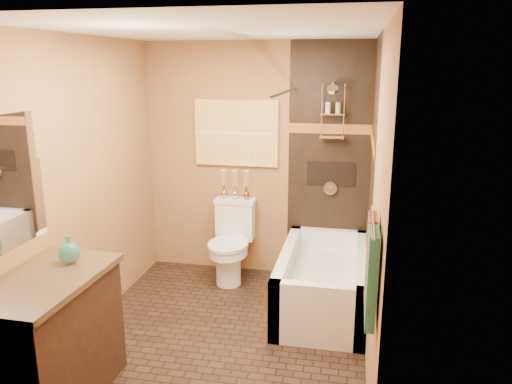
% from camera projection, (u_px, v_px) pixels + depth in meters
% --- Properties ---
extents(floor, '(3.00, 3.00, 0.00)m').
position_uv_depth(floor, '(221.00, 338.00, 4.23)').
color(floor, black).
rests_on(floor, ground).
extents(wall_left, '(0.02, 3.00, 2.50)m').
position_uv_depth(wall_left, '(80.00, 189.00, 4.16)').
color(wall_left, '#A3733F').
rests_on(wall_left, floor).
extents(wall_right, '(0.02, 3.00, 2.50)m').
position_uv_depth(wall_right, '(375.00, 205.00, 3.69)').
color(wall_right, '#A3733F').
rests_on(wall_right, floor).
extents(wall_back, '(2.40, 0.02, 2.50)m').
position_uv_depth(wall_back, '(256.00, 161.00, 5.35)').
color(wall_back, '#A3733F').
rests_on(wall_back, floor).
extents(wall_front, '(2.40, 0.02, 2.50)m').
position_uv_depth(wall_front, '(137.00, 272.00, 2.50)').
color(wall_front, '#A3733F').
rests_on(wall_front, floor).
extents(ceiling, '(3.00, 3.00, 0.00)m').
position_uv_depth(ceiling, '(215.00, 30.00, 3.61)').
color(ceiling, silver).
rests_on(ceiling, wall_back).
extents(alcove_tile_back, '(0.85, 0.01, 2.50)m').
position_uv_depth(alcove_tile_back, '(329.00, 164.00, 5.18)').
color(alcove_tile_back, black).
rests_on(alcove_tile_back, wall_back).
extents(alcove_tile_right, '(0.01, 1.50, 2.50)m').
position_uv_depth(alcove_tile_right, '(371.00, 182.00, 4.40)').
color(alcove_tile_right, black).
rests_on(alcove_tile_right, wall_right).
extents(mosaic_band_back, '(0.85, 0.01, 0.10)m').
position_uv_depth(mosaic_band_back, '(330.00, 129.00, 5.08)').
color(mosaic_band_back, '#97511B').
rests_on(mosaic_band_back, alcove_tile_back).
extents(mosaic_band_right, '(0.01, 1.50, 0.10)m').
position_uv_depth(mosaic_band_right, '(372.00, 140.00, 4.31)').
color(mosaic_band_right, '#97511B').
rests_on(mosaic_band_right, alcove_tile_right).
extents(alcove_niche, '(0.50, 0.01, 0.25)m').
position_uv_depth(alcove_niche, '(331.00, 174.00, 5.20)').
color(alcove_niche, black).
rests_on(alcove_niche, alcove_tile_back).
extents(shower_fixtures, '(0.24, 0.33, 1.16)m').
position_uv_depth(shower_fixtures, '(332.00, 126.00, 4.97)').
color(shower_fixtures, silver).
rests_on(shower_fixtures, floor).
extents(curtain_rod, '(0.03, 1.55, 0.03)m').
position_uv_depth(curtain_rod, '(284.00, 92.00, 4.36)').
color(curtain_rod, silver).
rests_on(curtain_rod, wall_back).
extents(towel_bar, '(0.02, 0.55, 0.02)m').
position_uv_depth(towel_bar, '(372.00, 221.00, 2.65)').
color(towel_bar, silver).
rests_on(towel_bar, wall_right).
extents(towel_teal, '(0.05, 0.22, 0.52)m').
position_uv_depth(towel_teal, '(372.00, 278.00, 2.60)').
color(towel_teal, '#1E655D').
rests_on(towel_teal, towel_bar).
extents(towel_rust, '(0.05, 0.22, 0.52)m').
position_uv_depth(towel_rust, '(371.00, 260.00, 2.84)').
color(towel_rust, maroon).
rests_on(towel_rust, towel_bar).
extents(sunset_painting, '(0.90, 0.04, 0.70)m').
position_uv_depth(sunset_painting, '(236.00, 133.00, 5.29)').
color(sunset_painting, gold).
rests_on(sunset_painting, wall_back).
extents(bathtub, '(0.80, 1.50, 0.55)m').
position_uv_depth(bathtub, '(323.00, 285.00, 4.74)').
color(bathtub, white).
rests_on(bathtub, floor).
extents(toilet, '(0.43, 0.63, 0.85)m').
position_uv_depth(toilet, '(231.00, 241.00, 5.31)').
color(toilet, white).
rests_on(toilet, floor).
extents(vanity, '(0.66, 1.05, 0.92)m').
position_uv_depth(vanity, '(48.00, 340.00, 3.35)').
color(vanity, black).
rests_on(vanity, floor).
extents(teal_bottle, '(0.20, 0.20, 0.24)m').
position_uv_depth(teal_bottle, '(69.00, 249.00, 3.46)').
color(teal_bottle, '#2A7E76').
rests_on(teal_bottle, vanity).
extents(bud_vases, '(0.32, 0.07, 0.31)m').
position_uv_depth(bud_vases, '(235.00, 184.00, 5.34)').
color(bud_vases, gold).
rests_on(bud_vases, toilet).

